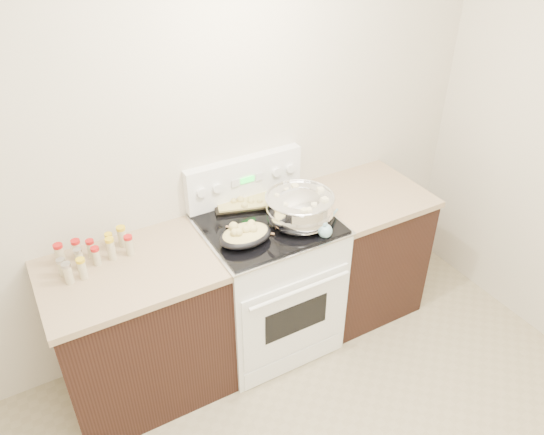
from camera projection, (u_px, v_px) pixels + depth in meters
room_shell at (401, 278)px, 1.50m from camera, size 4.10×3.60×2.75m
counter_left at (141, 330)px, 3.03m from camera, size 0.93×0.67×0.92m
counter_right at (360, 249)px, 3.67m from camera, size 0.73×0.67×0.92m
kitchen_range at (268, 280)px, 3.35m from camera, size 0.78×0.73×1.22m
mixing_bowl at (300, 209)px, 3.04m from camera, size 0.50×0.50×0.23m
roasting_pan at (245, 234)px, 2.90m from camera, size 0.32×0.23×0.12m
baking_sheet at (245, 200)px, 3.25m from camera, size 0.44×0.37×0.06m
wooden_spoon at (246, 236)px, 2.95m from camera, size 0.21×0.21×0.04m
blue_ladle at (326, 229)px, 2.97m from camera, size 0.23×0.20×0.10m
spice_jars at (91, 253)px, 2.78m from camera, size 0.40×0.23×0.13m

